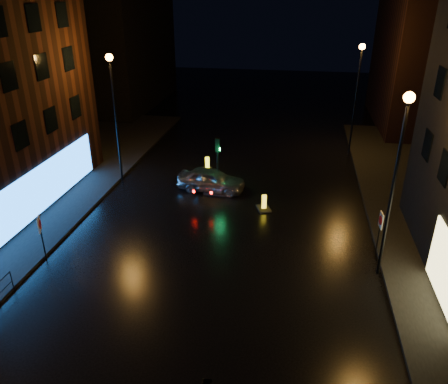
{
  "coord_description": "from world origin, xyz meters",
  "views": [
    {
      "loc": [
        3.64,
        -11.6,
        11.96
      ],
      "look_at": [
        0.32,
        7.61,
        2.8
      ],
      "focal_mm": 35.0,
      "sensor_mm": 36.0,
      "label": 1
    }
  ],
  "objects_px": {
    "road_sign_right": "(380,224)",
    "silver_hatchback": "(211,180)",
    "bollard_near": "(264,206)",
    "road_sign_left": "(40,228)",
    "bollard_far": "(207,168)",
    "traffic_signal": "(218,181)"
  },
  "relations": [
    {
      "from": "bollard_near",
      "to": "traffic_signal",
      "type": "bearing_deg",
      "value": 121.5
    },
    {
      "from": "traffic_signal",
      "to": "silver_hatchback",
      "type": "relative_size",
      "value": 0.8
    },
    {
      "from": "bollard_far",
      "to": "road_sign_right",
      "type": "distance_m",
      "value": 14.02
    },
    {
      "from": "bollard_near",
      "to": "road_sign_left",
      "type": "distance_m",
      "value": 12.29
    },
    {
      "from": "bollard_near",
      "to": "road_sign_left",
      "type": "relative_size",
      "value": 0.54
    },
    {
      "from": "bollard_far",
      "to": "road_sign_right",
      "type": "bearing_deg",
      "value": -64.8
    },
    {
      "from": "traffic_signal",
      "to": "road_sign_left",
      "type": "bearing_deg",
      "value": -125.06
    },
    {
      "from": "traffic_signal",
      "to": "road_sign_left",
      "type": "xyz_separation_m",
      "value": [
        -6.7,
        -9.54,
        1.24
      ]
    },
    {
      "from": "road_sign_left",
      "to": "bollard_far",
      "type": "bearing_deg",
      "value": 43.55
    },
    {
      "from": "traffic_signal",
      "to": "road_sign_right",
      "type": "height_order",
      "value": "traffic_signal"
    },
    {
      "from": "bollard_far",
      "to": "road_sign_left",
      "type": "bearing_deg",
      "value": -136.56
    },
    {
      "from": "silver_hatchback",
      "to": "road_sign_left",
      "type": "xyz_separation_m",
      "value": [
        -6.33,
        -9.19,
        1.0
      ]
    },
    {
      "from": "bollard_near",
      "to": "road_sign_right",
      "type": "height_order",
      "value": "road_sign_right"
    },
    {
      "from": "traffic_signal",
      "to": "silver_hatchback",
      "type": "height_order",
      "value": "traffic_signal"
    },
    {
      "from": "traffic_signal",
      "to": "road_sign_left",
      "type": "height_order",
      "value": "traffic_signal"
    },
    {
      "from": "bollard_near",
      "to": "road_sign_left",
      "type": "bearing_deg",
      "value": -165.66
    },
    {
      "from": "traffic_signal",
      "to": "bollard_near",
      "type": "relative_size",
      "value": 2.77
    },
    {
      "from": "silver_hatchback",
      "to": "road_sign_right",
      "type": "height_order",
      "value": "road_sign_right"
    },
    {
      "from": "road_sign_left",
      "to": "traffic_signal",
      "type": "bearing_deg",
      "value": 32.07
    },
    {
      "from": "road_sign_left",
      "to": "road_sign_right",
      "type": "relative_size",
      "value": 0.99
    },
    {
      "from": "road_sign_right",
      "to": "silver_hatchback",
      "type": "bearing_deg",
      "value": -38.01
    },
    {
      "from": "bollard_near",
      "to": "bollard_far",
      "type": "distance_m",
      "value": 7.0
    }
  ]
}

